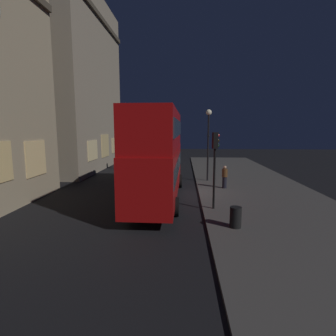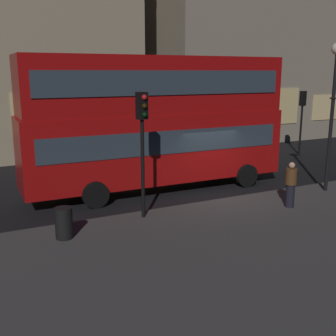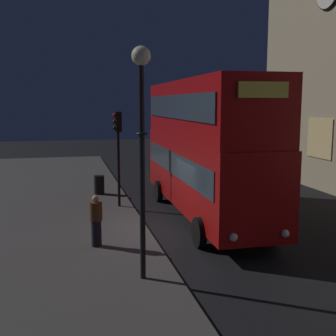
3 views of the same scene
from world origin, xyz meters
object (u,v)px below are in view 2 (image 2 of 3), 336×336
object	(u,v)px
double_decker_bus	(156,118)
traffic_light_far_side	(302,109)
street_lamp	(334,88)
litter_bin	(64,223)
pedestrian	(291,184)
traffic_light_near_kerb	(142,129)

from	to	relation	value
double_decker_bus	traffic_light_far_side	world-z (taller)	double_decker_bus
street_lamp	double_decker_bus	bearing A→B (deg)	149.07
double_decker_bus	litter_bin	bearing A→B (deg)	-139.93
pedestrian	litter_bin	xyz separation A→B (m)	(-7.87, 0.69, -0.37)
street_lamp	pedestrian	distance (m)	4.43
street_lamp	pedestrian	bearing A→B (deg)	-160.72
double_decker_bus	street_lamp	bearing A→B (deg)	-30.02
street_lamp	litter_bin	distance (m)	11.29
double_decker_bus	traffic_light_near_kerb	bearing A→B (deg)	-120.52
street_lamp	traffic_light_far_side	bearing A→B (deg)	53.75
traffic_light_near_kerb	street_lamp	distance (m)	8.00
traffic_light_near_kerb	pedestrian	world-z (taller)	traffic_light_near_kerb
double_decker_bus	traffic_light_near_kerb	distance (m)	3.77
traffic_light_far_side	litter_bin	distance (m)	17.19
street_lamp	litter_bin	size ratio (longest dim) A/B	6.31
pedestrian	traffic_light_near_kerb	bearing A→B (deg)	61.95
litter_bin	traffic_light_near_kerb	bearing A→B (deg)	12.96
litter_bin	street_lamp	bearing A→B (deg)	1.58
double_decker_bus	traffic_light_far_side	xyz separation A→B (m)	(10.84, 3.11, -0.31)
traffic_light_near_kerb	street_lamp	xyz separation A→B (m)	(7.91, -0.34, 1.16)
traffic_light_far_side	pedestrian	xyz separation A→B (m)	(-7.70, -7.66, -1.76)
traffic_light_near_kerb	pedestrian	size ratio (longest dim) A/B	2.51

